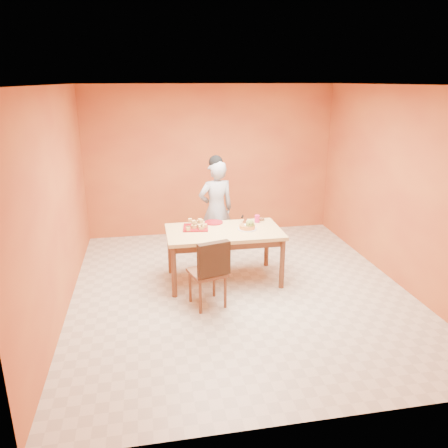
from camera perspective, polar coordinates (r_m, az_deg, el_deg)
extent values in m
plane|color=beige|center=(6.09, 2.06, -8.59)|extent=(5.00, 5.00, 0.00)
plane|color=white|center=(5.44, 2.40, 17.72)|extent=(5.00, 5.00, 0.00)
plane|color=#CB6C2E|center=(8.02, -1.70, 8.19)|extent=(4.50, 0.00, 4.50)
plane|color=#CB6C2E|center=(5.59, -20.96, 2.51)|extent=(0.00, 5.00, 5.00)
plane|color=#CB6C2E|center=(6.48, 22.10, 4.43)|extent=(0.00, 5.00, 5.00)
cube|color=tan|center=(6.10, -0.01, -1.03)|extent=(1.60, 0.90, 0.05)
cube|color=brown|center=(6.12, -0.01, -1.70)|extent=(1.48, 0.78, 0.10)
cylinder|color=brown|center=(5.80, -6.56, -6.27)|extent=(0.07, 0.07, 0.71)
cylinder|color=brown|center=(6.52, -7.06, -3.46)|extent=(0.07, 0.07, 0.71)
cylinder|color=brown|center=(6.06, 7.60, -5.20)|extent=(0.07, 0.07, 0.71)
cylinder|color=brown|center=(6.75, 5.59, -2.62)|extent=(0.07, 0.07, 0.71)
imported|color=#959497|center=(6.95, -1.04, 1.89)|extent=(0.64, 0.48, 1.58)
cube|color=maroon|center=(6.18, -3.73, -0.46)|extent=(0.39, 0.39, 0.02)
cylinder|color=maroon|center=(6.40, -1.34, 0.22)|extent=(0.34, 0.34, 0.02)
cylinder|color=silver|center=(6.14, 3.05, -0.64)|extent=(0.32, 0.32, 0.01)
cylinder|color=orange|center=(6.13, 3.05, -0.36)|extent=(0.27, 0.27, 0.05)
cube|color=white|center=(6.28, 2.77, 0.44)|extent=(0.12, 0.23, 0.01)
ellipsoid|color=olive|center=(6.08, 3.43, -0.13)|extent=(0.15, 0.13, 0.15)
cylinder|color=#C41D5A|center=(6.43, 4.35, 0.68)|extent=(0.08, 0.08, 0.11)
cylinder|color=#3A200F|center=(6.54, 4.87, 0.62)|extent=(0.10, 0.10, 0.03)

